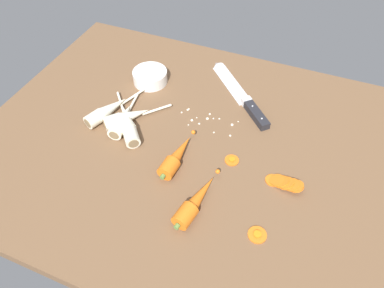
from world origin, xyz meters
TOP-DOWN VIEW (x-y plane):
  - ground_plane at (0.00, 0.00)cm, footprint 120.00×90.00cm
  - chefs_knife at (4.68, 24.76)cm, footprint 26.34×27.49cm
  - whole_carrot at (-1.91, -8.09)cm, footprint 5.27×17.92cm
  - whole_carrot_second at (7.59, -18.83)cm, footprint 6.87×18.87cm
  - parsnip_front at (-21.67, -1.42)cm, footprint 5.61×19.04cm
  - parsnip_mid_left at (-27.61, 0.38)cm, footprint 9.74×21.25cm
  - parsnip_mid_right at (-19.29, -2.45)cm, footprint 16.96×19.13cm
  - parsnip_back at (-20.98, 0.18)cm, footprint 15.34×16.82cm
  - carrot_slice_stack at (25.67, -4.85)cm, footprint 9.49×4.51cm
  - carrot_slice_stray_near at (23.12, -20.47)cm, footprint 4.28×4.28cm
  - carrot_slice_stray_mid at (11.43, -2.28)cm, footprint 3.74×3.74cm
  - prep_bowl at (-23.17, 19.39)cm, footprint 11.00×11.00cm
  - mince_crumbs at (0.21, 9.50)cm, footprint 17.28×7.21cm

SIDE VIEW (x-z plane):
  - ground_plane at x=0.00cm, z-range -4.00..0.00cm
  - mince_crumbs at x=0.21cm, z-range -0.08..0.76cm
  - carrot_slice_stray_near at x=23.12cm, z-range 0.01..0.71cm
  - carrot_slice_stray_mid at x=11.43cm, z-range 0.01..0.71cm
  - chefs_knife at x=4.68cm, z-range -1.44..2.74cm
  - carrot_slice_stack at x=25.67cm, z-range -0.51..2.45cm
  - parsnip_mid_right at x=-19.29cm, z-range -0.02..3.98cm
  - parsnip_mid_left at x=-27.61cm, z-range -0.02..3.98cm
  - parsnip_back at x=-20.98cm, z-range -0.02..3.98cm
  - parsnip_front at x=-21.67cm, z-range -0.02..3.98cm
  - whole_carrot at x=-1.91cm, z-range 0.00..4.20cm
  - whole_carrot_second at x=7.59cm, z-range 0.00..4.20cm
  - prep_bowl at x=-23.17cm, z-range 0.15..4.15cm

